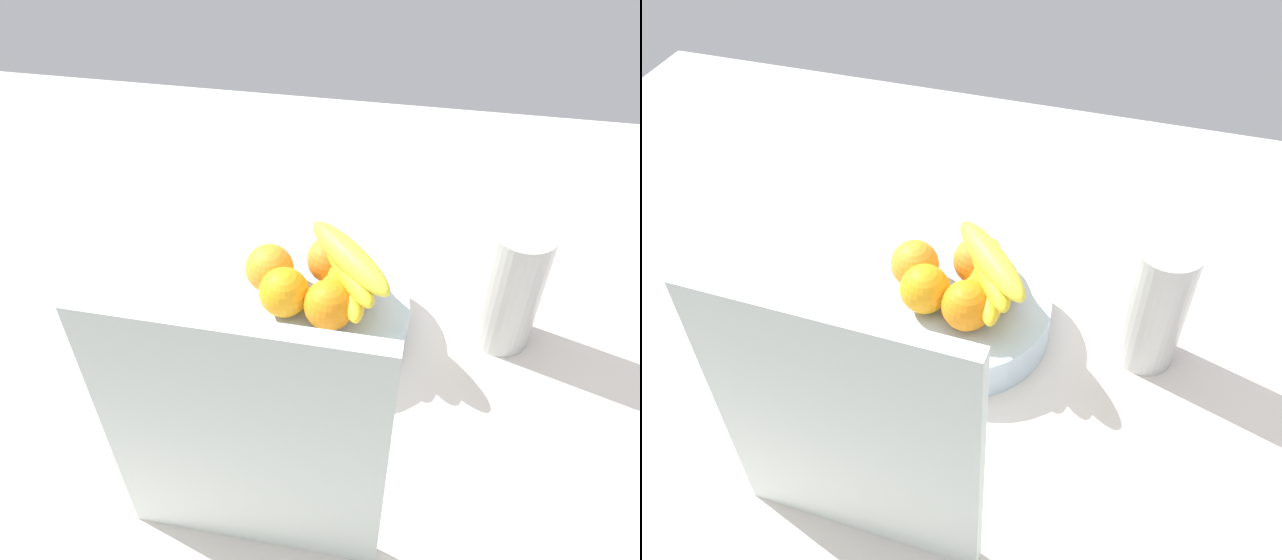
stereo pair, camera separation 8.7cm
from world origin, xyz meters
The scene contains 10 objects.
ground_plane centered at (0.00, 0.00, -1.50)cm, with size 180.00×140.00×3.00cm, color beige.
fruit_bowl centered at (-2.76, -2.63, 3.14)cm, with size 25.49×25.49×6.28cm, color silver.
orange_front_left centered at (1.78, 0.22, 9.76)cm, with size 6.98×6.98×6.98cm, color orange.
orange_front_right centered at (-4.66, 1.40, 9.76)cm, with size 6.98×6.98×6.98cm, color orange.
orange_center centered at (-7.04, -3.59, 9.76)cm, with size 6.98×6.98×6.98cm, color orange.
orange_back_left centered at (-3.55, -7.57, 9.76)cm, with size 6.98×6.98×6.98cm, color orange.
orange_back_right centered at (4.77, -4.36, 9.76)cm, with size 6.98×6.98×6.98cm, color orange.
banana_bunch centered at (-6.13, -3.64, 11.58)cm, with size 14.48×18.01×10.60cm.
cutting_board centered at (-0.54, 29.60, 18.00)cm, with size 28.00×1.80×36.00cm, color white.
thermos_tumbler centered at (-28.88, -5.75, 9.92)cm, with size 8.42×8.42×19.83cm, color #B7B7B2.
Camera 1 is at (-13.73, 64.04, 75.85)cm, focal length 38.33 mm.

